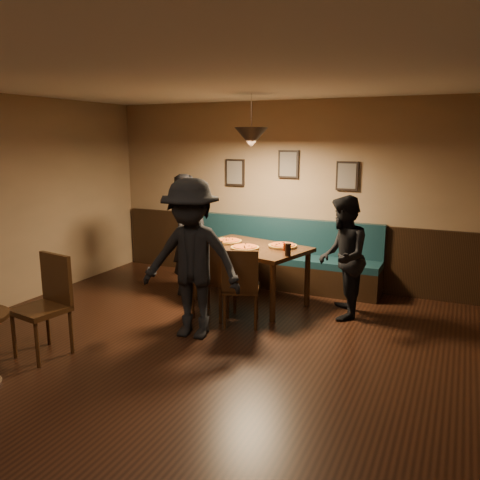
% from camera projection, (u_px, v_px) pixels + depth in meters
% --- Properties ---
extents(floor, '(7.00, 7.00, 0.00)m').
position_uv_depth(floor, '(167.00, 375.00, 4.72)').
color(floor, black).
rests_on(floor, ground).
extents(ceiling, '(7.00, 7.00, 0.00)m').
position_uv_depth(ceiling, '(156.00, 70.00, 4.14)').
color(ceiling, silver).
rests_on(ceiling, ground).
extents(wall_back, '(6.00, 0.00, 6.00)m').
position_uv_depth(wall_back, '(289.00, 194.00, 7.54)').
color(wall_back, '#8C704F').
rests_on(wall_back, ground).
extents(wainscot, '(5.88, 0.06, 1.00)m').
position_uv_depth(wainscot, '(287.00, 251.00, 7.70)').
color(wainscot, black).
rests_on(wainscot, ground).
extents(booth_bench, '(3.00, 0.60, 1.00)m').
position_uv_depth(booth_bench, '(281.00, 254.00, 7.46)').
color(booth_bench, '#0F232D').
rests_on(booth_bench, ground).
extents(picture_left, '(0.32, 0.04, 0.42)m').
position_uv_depth(picture_left, '(235.00, 172.00, 7.82)').
color(picture_left, black).
rests_on(picture_left, wall_back).
extents(picture_center, '(0.32, 0.04, 0.42)m').
position_uv_depth(picture_center, '(289.00, 164.00, 7.43)').
color(picture_center, black).
rests_on(picture_center, wall_back).
extents(picture_right, '(0.32, 0.04, 0.42)m').
position_uv_depth(picture_right, '(347.00, 176.00, 7.09)').
color(picture_right, black).
rests_on(picture_right, wall_back).
extents(pendant_lamp, '(0.44, 0.44, 0.25)m').
position_uv_depth(pendant_lamp, '(251.00, 137.00, 6.35)').
color(pendant_lamp, black).
rests_on(pendant_lamp, ceiling).
extents(dining_table, '(1.69, 1.31, 0.80)m').
position_uv_depth(dining_table, '(251.00, 274.00, 6.72)').
color(dining_table, black).
rests_on(dining_table, floor).
extents(chair_near_left, '(0.47, 0.47, 1.04)m').
position_uv_depth(chair_near_left, '(214.00, 277.00, 6.18)').
color(chair_near_left, '#331B0E').
rests_on(chair_near_left, floor).
extents(chair_near_right, '(0.55, 0.55, 0.97)m').
position_uv_depth(chair_near_right, '(241.00, 286.00, 5.90)').
color(chair_near_right, black).
rests_on(chair_near_right, floor).
extents(diner_left, '(0.46, 0.66, 1.74)m').
position_uv_depth(diner_left, '(189.00, 234.00, 7.09)').
color(diner_left, black).
rests_on(diner_left, floor).
extents(diner_right, '(0.74, 0.86, 1.55)m').
position_uv_depth(diner_right, '(343.00, 257.00, 6.11)').
color(diner_right, black).
rests_on(diner_right, floor).
extents(diner_front, '(1.24, 0.80, 1.82)m').
position_uv_depth(diner_front, '(191.00, 259.00, 5.47)').
color(diner_front, black).
rests_on(diner_front, floor).
extents(pizza_a, '(0.50, 0.50, 0.04)m').
position_uv_depth(pizza_a, '(228.00, 241.00, 6.86)').
color(pizza_a, '#CF6127').
rests_on(pizza_a, dining_table).
extents(pizza_b, '(0.49, 0.49, 0.04)m').
position_uv_depth(pizza_b, '(245.00, 248.00, 6.46)').
color(pizza_b, orange).
rests_on(pizza_b, dining_table).
extents(pizza_c, '(0.47, 0.47, 0.04)m').
position_uv_depth(pizza_c, '(283.00, 246.00, 6.57)').
color(pizza_c, orange).
rests_on(pizza_c, dining_table).
extents(soda_glass, '(0.08, 0.08, 0.16)m').
position_uv_depth(soda_glass, '(288.00, 250.00, 6.08)').
color(soda_glass, black).
rests_on(soda_glass, dining_table).
extents(tabasco_bottle, '(0.03, 0.03, 0.12)m').
position_uv_depth(tabasco_bottle, '(284.00, 246.00, 6.36)').
color(tabasco_bottle, maroon).
rests_on(tabasco_bottle, dining_table).
extents(napkin_a, '(0.17, 0.17, 0.01)m').
position_uv_depth(napkin_a, '(224.00, 239.00, 7.12)').
color(napkin_a, '#1F7435').
rests_on(napkin_a, dining_table).
extents(napkin_b, '(0.20, 0.20, 0.01)m').
position_uv_depth(napkin_b, '(205.00, 247.00, 6.60)').
color(napkin_b, '#217C40').
rests_on(napkin_b, dining_table).
extents(cutlery_set, '(0.20, 0.10, 0.00)m').
position_uv_depth(cutlery_set, '(239.00, 251.00, 6.33)').
color(cutlery_set, silver).
rests_on(cutlery_set, dining_table).
extents(cafe_chair_far, '(0.54, 0.54, 1.06)m').
position_uv_depth(cafe_chair_far, '(41.00, 308.00, 5.03)').
color(cafe_chair_far, black).
rests_on(cafe_chair_far, floor).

